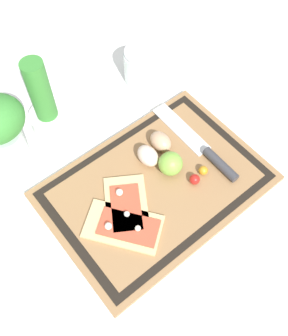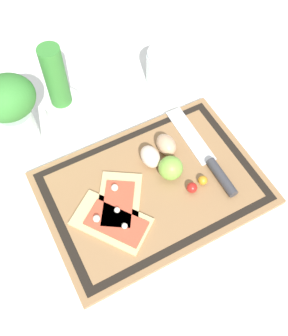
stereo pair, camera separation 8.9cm
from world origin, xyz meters
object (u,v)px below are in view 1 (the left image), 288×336
at_px(egg_pink, 148,156).
at_px(cherry_tomato_yellow, 203,170).
at_px(lime, 170,164).
at_px(herb_pot, 46,111).
at_px(knife, 208,153).
at_px(pizza_slice_far, 126,205).
at_px(egg_brown, 161,142).
at_px(cherry_tomato_red, 195,179).
at_px(herb_glass, 1,130).
at_px(pizza_slice_near, 124,227).
at_px(sauce_jar, 141,67).

xyz_separation_m(egg_pink, cherry_tomato_yellow, (0.08, -0.11, -0.01)).
bearing_deg(lime, cherry_tomato_yellow, -44.86).
height_order(egg_pink, herb_pot, herb_pot).
bearing_deg(knife, pizza_slice_far, 176.01).
bearing_deg(egg_brown, cherry_tomato_red, -91.42).
bearing_deg(pizza_slice_far, lime, 3.58).
relative_size(egg_pink, cherry_tomato_red, 2.42).
distance_m(egg_brown, herb_glass, 0.36).
distance_m(cherry_tomato_red, cherry_tomato_yellow, 0.03).
height_order(knife, cherry_tomato_red, cherry_tomato_red).
distance_m(knife, cherry_tomato_yellow, 0.05).
height_order(pizza_slice_near, cherry_tomato_red, same).
xyz_separation_m(knife, sauce_jar, (0.04, 0.30, 0.02)).
bearing_deg(egg_pink, herb_pot, 118.27).
xyz_separation_m(egg_pink, herb_pot, (-0.12, 0.23, 0.04)).
xyz_separation_m(pizza_slice_far, cherry_tomato_red, (0.16, -0.05, 0.01)).
bearing_deg(cherry_tomato_red, knife, 24.47).
relative_size(lime, herb_pot, 0.25).
relative_size(pizza_slice_far, cherry_tomato_red, 7.00).
distance_m(pizza_slice_far, herb_pot, 0.29).
relative_size(knife, sauce_jar, 2.81).
height_order(lime, cherry_tomato_yellow, lime).
xyz_separation_m(pizza_slice_near, herb_pot, (0.02, 0.33, 0.06)).
bearing_deg(egg_brown, herb_glass, 146.10).
xyz_separation_m(pizza_slice_near, egg_pink, (0.15, 0.10, 0.02)).
height_order(egg_pink, cherry_tomato_yellow, egg_pink).
relative_size(pizza_slice_far, cherry_tomato_yellow, 7.77).
relative_size(egg_brown, egg_pink, 1.00).
relative_size(egg_brown, herb_glass, 0.28).
xyz_separation_m(lime, herb_pot, (-0.15, 0.28, 0.03)).
distance_m(knife, egg_pink, 0.14).
height_order(pizza_slice_near, egg_brown, egg_brown).
xyz_separation_m(pizza_slice_near, sauce_jar, (0.31, 0.33, 0.02)).
distance_m(egg_brown, cherry_tomato_yellow, 0.12).
bearing_deg(herb_pot, sauce_jar, -0.33).
relative_size(pizza_slice_near, egg_pink, 3.15).
bearing_deg(knife, sauce_jar, 82.17).
distance_m(pizza_slice_near, egg_brown, 0.22).
distance_m(cherry_tomato_yellow, sauce_jar, 0.34).
distance_m(pizza_slice_far, knife, 0.23).
distance_m(pizza_slice_far, egg_pink, 0.13).
xyz_separation_m(egg_brown, cherry_tomato_yellow, (0.03, -0.12, -0.01)).
bearing_deg(knife, cherry_tomato_red, -155.53).
relative_size(egg_pink, herb_glass, 0.28).
bearing_deg(pizza_slice_far, egg_brown, 24.27).
xyz_separation_m(cherry_tomato_yellow, herb_glass, (-0.32, 0.31, 0.10)).
xyz_separation_m(lime, cherry_tomato_yellow, (0.05, -0.05, -0.02)).
bearing_deg(egg_brown, sauce_jar, 62.08).
relative_size(pizza_slice_far, egg_brown, 2.89).
bearing_deg(sauce_jar, cherry_tomato_red, -109.07).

